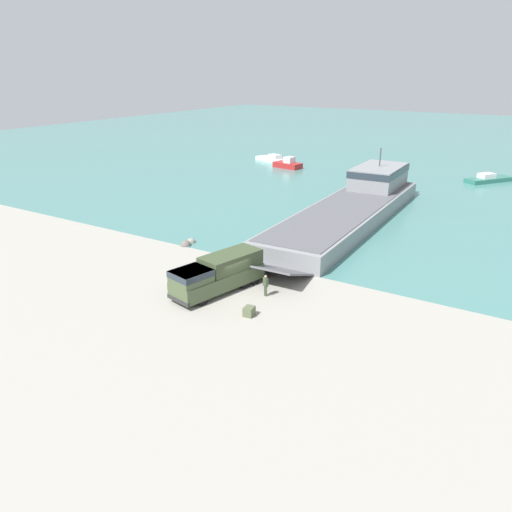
{
  "coord_description": "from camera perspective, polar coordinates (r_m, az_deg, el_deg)",
  "views": [
    {
      "loc": [
        21.17,
        -30.02,
        16.74
      ],
      "look_at": [
        -0.06,
        4.03,
        1.63
      ],
      "focal_mm": 35.0,
      "sensor_mm": 36.0,
      "label": 1
    }
  ],
  "objects": [
    {
      "name": "cargo_crate",
      "position": [
        36.15,
        -0.79,
        -6.34
      ],
      "size": [
        0.78,
        0.89,
        0.68
      ],
      "primitive_type": "cube",
      "rotation": [
        0.0,
        0.0,
        0.12
      ],
      "color": "#566042",
      "rests_on": "ground_plane"
    },
    {
      "name": "military_truck",
      "position": [
        39.61,
        -4.41,
        -2.0
      ],
      "size": [
        4.24,
        8.45,
        2.86
      ],
      "rotation": [
        0.0,
        0.0,
        -1.8
      ],
      "color": "#475638",
      "rests_on": "ground_plane"
    },
    {
      "name": "shoreline_rock_b",
      "position": [
        51.67,
        -7.42,
        1.55
      ],
      "size": [
        0.92,
        0.92,
        0.92
      ],
      "primitive_type": "sphere",
      "color": "gray",
      "rests_on": "ground_plane"
    },
    {
      "name": "shoreline_rock_a",
      "position": [
        50.8,
        -8.03,
        1.19
      ],
      "size": [
        1.09,
        1.09,
        1.09
      ],
      "primitive_type": "sphere",
      "color": "#66605B",
      "rests_on": "ground_plane"
    },
    {
      "name": "moored_boat_c",
      "position": [
        96.89,
        1.96,
        10.97
      ],
      "size": [
        8.32,
        4.98,
        1.49
      ],
      "rotation": [
        0.0,
        0.0,
        1.2
      ],
      "color": "white",
      "rests_on": "ground_plane"
    },
    {
      "name": "soldier_on_ramp",
      "position": [
        38.89,
        1.1,
        -3.21
      ],
      "size": [
        0.5,
        0.41,
        1.76
      ],
      "rotation": [
        0.0,
        0.0,
        1.13
      ],
      "color": "#3D4C33",
      "rests_on": "ground_plane"
    },
    {
      "name": "moored_boat_a",
      "position": [
        87.35,
        25.03,
        7.98
      ],
      "size": [
        6.6,
        7.92,
        1.39
      ],
      "rotation": [
        0.0,
        0.0,
        5.66
      ],
      "color": "#2D7060",
      "rests_on": "ground_plane"
    },
    {
      "name": "landing_craft",
      "position": [
        61.61,
        11.36,
        6.02
      ],
      "size": [
        8.98,
        38.8,
        7.0
      ],
      "rotation": [
        0.0,
        0.0,
        0.04
      ],
      "color": "gray",
      "rests_on": "ground_plane"
    },
    {
      "name": "moored_boat_b",
      "position": [
        91.12,
        3.67,
        10.43
      ],
      "size": [
        5.39,
        3.22,
        2.0
      ],
      "rotation": [
        0.0,
        0.0,
        1.4
      ],
      "color": "#B22323",
      "rests_on": "ground_plane"
    },
    {
      "name": "water_surface",
      "position": [
        129.08,
        22.71,
        11.64
      ],
      "size": [
        240.0,
        180.0,
        0.01
      ],
      "primitive_type": "cube",
      "color": "#477F7A",
      "rests_on": "ground_plane"
    },
    {
      "name": "ground_plane",
      "position": [
        40.37,
        -2.96,
        -3.89
      ],
      "size": [
        240.0,
        240.0,
        0.0
      ],
      "primitive_type": "plane",
      "color": "#9E998E"
    },
    {
      "name": "shoreline_rock_c",
      "position": [
        43.67,
        7.05,
        -2.07
      ],
      "size": [
        0.87,
        0.87,
        0.87
      ],
      "primitive_type": "sphere",
      "color": "gray",
      "rests_on": "ground_plane"
    }
  ]
}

